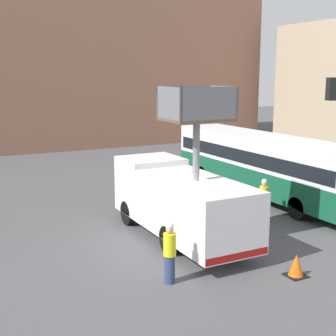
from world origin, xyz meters
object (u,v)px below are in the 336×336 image
at_px(utility_truck, 180,198).
at_px(city_bus, 263,161).
at_px(road_worker_directing, 264,200).
at_px(traffic_cone_near_truck, 296,266).
at_px(road_worker_near_truck, 170,253).

xyz_separation_m(utility_truck, city_bus, (6.80, 3.58, 0.26)).
relative_size(utility_truck, city_bus, 0.59).
relative_size(utility_truck, road_worker_directing, 4.04).
distance_m(road_worker_directing, traffic_cone_near_truck, 5.70).
bearing_deg(road_worker_directing, traffic_cone_near_truck, 42.67).
bearing_deg(utility_truck, traffic_cone_near_truck, -71.61).
xyz_separation_m(utility_truck, road_worker_directing, (4.26, 0.34, -0.67)).
distance_m(city_bus, road_worker_near_truck, 11.28).
distance_m(city_bus, road_worker_directing, 4.21).
xyz_separation_m(road_worker_near_truck, traffic_cone_near_truck, (3.67, -1.38, -0.62)).
height_order(city_bus, road_worker_directing, city_bus).
distance_m(utility_truck, road_worker_near_truck, 3.94).
xyz_separation_m(utility_truck, road_worker_near_truck, (-2.13, -3.25, -0.62)).
relative_size(utility_truck, road_worker_near_truck, 3.87).
xyz_separation_m(road_worker_directing, traffic_cone_near_truck, (-2.72, -4.97, -0.57)).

